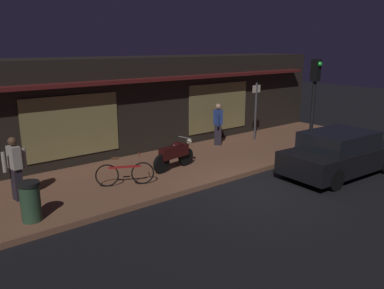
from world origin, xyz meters
The scene contains 11 objects.
ground_plane centered at (0.00, 0.00, 0.00)m, with size 60.00×60.00×0.00m, color black.
sidewalk_slab centered at (0.00, 3.00, 0.07)m, with size 18.00×4.00×0.15m, color brown.
storefront_building centered at (0.00, 6.39, 1.80)m, with size 18.00×3.30×3.60m.
motorcycle centered at (-0.79, 2.71, 0.65)m, with size 1.70×0.58×0.97m.
bicycle_parked centered at (-2.80, 2.37, 0.51)m, with size 1.50×0.78×0.91m.
person_photographer centered at (-5.48, 3.17, 1.03)m, with size 0.62×0.41×1.67m.
person_bystander centered at (2.38, 4.13, 1.03)m, with size 0.48×0.51×1.67m.
sign_post centered at (4.20, 3.80, 1.51)m, with size 0.44×0.09×2.40m.
trash_bin centered at (-5.59, 1.68, 0.62)m, with size 0.48×0.48×0.93m.
traffic_light_pole centered at (3.23, 0.43, 2.48)m, with size 0.24×0.33×3.60m.
parked_car_near centered at (3.21, -0.68, 0.70)m, with size 4.20×2.01×1.42m.
Camera 1 is at (-7.81, -6.90, 4.03)m, focal length 36.00 mm.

